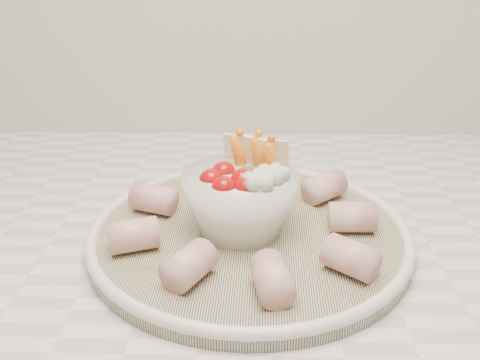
{
  "coord_description": "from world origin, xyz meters",
  "views": [
    {
      "loc": [
        0.15,
        0.93,
        1.21
      ],
      "look_at": [
        0.14,
        1.41,
        0.99
      ],
      "focal_mm": 40.0,
      "sensor_mm": 36.0,
      "label": 1
    }
  ],
  "objects": [
    {
      "name": "cured_meat_rolls",
      "position": [
        0.15,
        1.41,
        0.95
      ],
      "size": [
        0.27,
        0.28,
        0.03
      ],
      "color": "#BF575B",
      "rests_on": "serving_platter"
    },
    {
      "name": "serving_platter",
      "position": [
        0.15,
        1.41,
        0.93
      ],
      "size": [
        0.34,
        0.34,
        0.02
      ],
      "color": "navy",
      "rests_on": "kitchen_counter"
    },
    {
      "name": "veggie_bowl",
      "position": [
        0.14,
        1.41,
        0.97
      ],
      "size": [
        0.12,
        0.12,
        0.1
      ],
      "color": "white",
      "rests_on": "serving_platter"
    }
  ]
}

